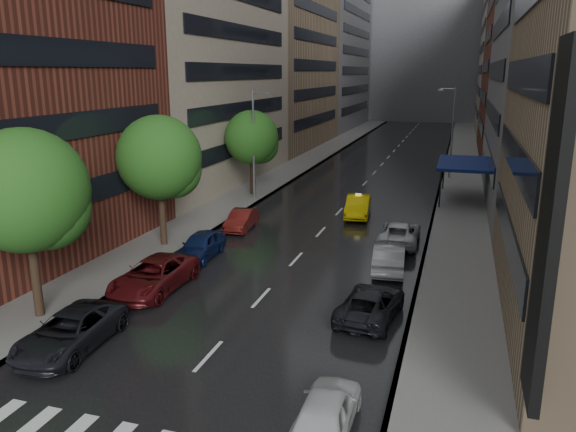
% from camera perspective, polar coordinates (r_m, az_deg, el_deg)
% --- Properties ---
extents(ground, '(220.00, 220.00, 0.00)m').
position_cam_1_polar(ground, '(19.41, -13.36, -19.09)').
color(ground, gray).
rests_on(ground, ground).
extents(road, '(14.00, 140.00, 0.01)m').
position_cam_1_polar(road, '(65.21, 9.27, 4.93)').
color(road, black).
rests_on(road, ground).
extents(sidewalk_left, '(4.00, 140.00, 0.15)m').
position_cam_1_polar(sidewalk_left, '(66.99, 1.61, 5.43)').
color(sidewalk_left, gray).
rests_on(sidewalk_left, ground).
extents(sidewalk_right, '(4.00, 140.00, 0.15)m').
position_cam_1_polar(sidewalk_right, '(64.62, 17.22, 4.45)').
color(sidewalk_right, gray).
rests_on(sidewalk_right, ground).
extents(buildings_left, '(8.00, 108.00, 38.00)m').
position_cam_1_polar(buildings_left, '(76.50, -1.01, 18.51)').
color(buildings_left, maroon).
rests_on(buildings_left, ground).
extents(buildings_right, '(8.05, 109.10, 36.00)m').
position_cam_1_polar(buildings_right, '(70.88, 23.26, 16.94)').
color(buildings_right, '#937A5B').
rests_on(buildings_right, ground).
extents(building_far, '(40.00, 14.00, 32.00)m').
position_cam_1_polar(building_far, '(132.15, 13.91, 16.41)').
color(building_far, slate).
rests_on(building_far, ground).
extents(tree_near, '(5.28, 5.28, 8.42)m').
position_cam_1_polar(tree_near, '(25.92, -25.13, 2.31)').
color(tree_near, '#382619').
rests_on(tree_near, ground).
extents(tree_mid, '(5.11, 5.11, 8.14)m').
position_cam_1_polar(tree_mid, '(34.77, -12.95, 5.78)').
color(tree_mid, '#382619').
rests_on(tree_mid, ground).
extents(tree_far, '(4.66, 4.66, 7.43)m').
position_cam_1_polar(tree_far, '(48.88, -3.73, 7.95)').
color(tree_far, '#382619').
rests_on(tree_far, ground).
extents(taxi, '(2.17, 5.00, 1.60)m').
position_cam_1_polar(taxi, '(42.43, 7.13, 1.00)').
color(taxi, yellow).
rests_on(taxi, ground).
extents(parked_cars_left, '(2.74, 22.94, 1.58)m').
position_cam_1_polar(parked_cars_left, '(29.23, -12.88, -5.60)').
color(parked_cars_left, black).
rests_on(parked_cars_left, ground).
extents(parked_cars_right, '(2.77, 24.72, 1.56)m').
position_cam_1_polar(parked_cars_right, '(28.57, 9.53, -5.98)').
color(parked_cars_right, silver).
rests_on(parked_cars_right, ground).
extents(street_lamp_left, '(1.74, 0.22, 9.00)m').
position_cam_1_polar(street_lamp_left, '(47.07, -3.43, 7.47)').
color(street_lamp_left, gray).
rests_on(street_lamp_left, sidewalk_left).
extents(street_lamp_right, '(1.74, 0.22, 9.00)m').
position_cam_1_polar(street_lamp_right, '(59.04, 16.28, 8.35)').
color(street_lamp_right, gray).
rests_on(street_lamp_right, sidewalk_right).
extents(awning, '(4.00, 8.00, 3.12)m').
position_cam_1_polar(awning, '(49.32, 17.34, 5.10)').
color(awning, navy).
rests_on(awning, sidewalk_right).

